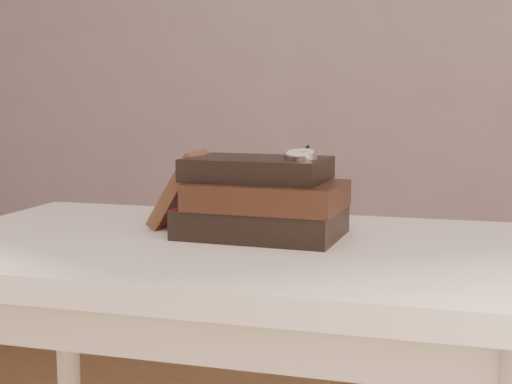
# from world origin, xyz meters

# --- Properties ---
(table) EXTENTS (1.00, 0.60, 0.75)m
(table) POSITION_xyz_m (0.00, 0.35, 0.66)
(table) COLOR white
(table) RESTS_ON ground
(book_stack) EXTENTS (0.28, 0.20, 0.13)m
(book_stack) POSITION_xyz_m (0.05, 0.40, 0.81)
(book_stack) COLOR black
(book_stack) RESTS_ON table
(journal) EXTENTS (0.10, 0.10, 0.14)m
(journal) POSITION_xyz_m (-0.11, 0.43, 0.82)
(journal) COLOR #3C2517
(journal) RESTS_ON table
(pocket_watch) EXTENTS (0.06, 0.16, 0.02)m
(pocket_watch) POSITION_xyz_m (0.12, 0.38, 0.89)
(pocket_watch) COLOR silver
(pocket_watch) RESTS_ON book_stack
(eyeglasses) EXTENTS (0.12, 0.13, 0.05)m
(eyeglasses) POSITION_xyz_m (-0.04, 0.49, 0.83)
(eyeglasses) COLOR silver
(eyeglasses) RESTS_ON book_stack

